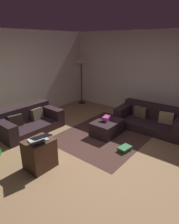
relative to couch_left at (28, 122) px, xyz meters
The scene contains 13 objects.
ground_plane 2.26m from the couch_left, 90.11° to the right, with size 6.40×6.40×0.00m, color #93704C.
rear_partition 1.39m from the couch_left, 90.27° to the left, with size 6.40×0.12×2.60m, color silver.
corner_partition 4.00m from the couch_left, 35.57° to the right, with size 0.12×6.40×2.60m, color silver.
couch_left is the anchor object (origin of this frame).
couch_right 3.38m from the couch_left, 48.53° to the right, with size 0.97×1.84×0.63m.
ottoman 2.13m from the couch_left, 57.44° to the right, with size 0.82×0.58×0.36m, color #2D1E23.
gift_box 2.11m from the couch_left, 56.14° to the right, with size 0.26×0.15×0.11m, color #B23F8C.
tv_remote 1.99m from the couch_left, 59.82° to the right, with size 0.05×0.16×0.02m, color black.
side_table 1.80m from the couch_left, 117.34° to the right, with size 0.52×0.44×0.58m, color #4C3323.
laptop 1.89m from the couch_left, 116.90° to the right, with size 0.41×0.46×0.17m.
book_stack 2.67m from the couch_left, 74.31° to the right, with size 0.32×0.24×0.10m.
corner_lamp 3.06m from the couch_left, ahead, with size 0.36×0.36×1.77m.
area_rug 2.14m from the couch_left, 57.44° to the right, with size 2.60×2.00×0.01m, color #462C25.
Camera 1 is at (-2.66, -2.07, 2.31)m, focal length 30.98 mm.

